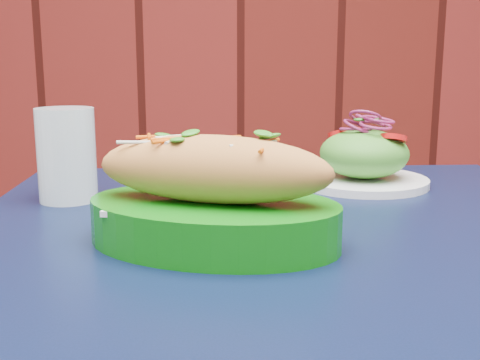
{
  "coord_description": "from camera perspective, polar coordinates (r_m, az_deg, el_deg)",
  "views": [
    {
      "loc": [
        -0.06,
        0.55,
        0.95
      ],
      "look_at": [
        -0.05,
        1.22,
        0.81
      ],
      "focal_mm": 45.0,
      "sensor_mm": 36.0,
      "label": 1
    }
  ],
  "objects": [
    {
      "name": "salad_plate",
      "position": [
        0.96,
        11.66,
        1.99
      ],
      "size": [
        0.2,
        0.2,
        0.11
      ],
      "rotation": [
        0.0,
        0.0,
        0.1
      ],
      "color": "white",
      "rests_on": "cafe_table"
    },
    {
      "name": "water_glass",
      "position": [
        0.86,
        -16.12,
        2.3
      ],
      "size": [
        0.08,
        0.08,
        0.13
      ],
      "primitive_type": "cylinder",
      "color": "silver",
      "rests_on": "cafe_table"
    },
    {
      "name": "banh_mi_basket",
      "position": [
        0.64,
        -2.58,
        -1.77
      ],
      "size": [
        0.32,
        0.25,
        0.13
      ],
      "rotation": [
        0.0,
        0.0,
        -0.3
      ],
      "color": "#0D720E",
      "rests_on": "cafe_table"
    },
    {
      "name": "cafe_table",
      "position": [
        0.74,
        5.13,
        -11.04
      ],
      "size": [
        0.82,
        0.82,
        0.75
      ],
      "rotation": [
        0.0,
        0.0,
        0.03
      ],
      "color": "black",
      "rests_on": "ground"
    }
  ]
}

